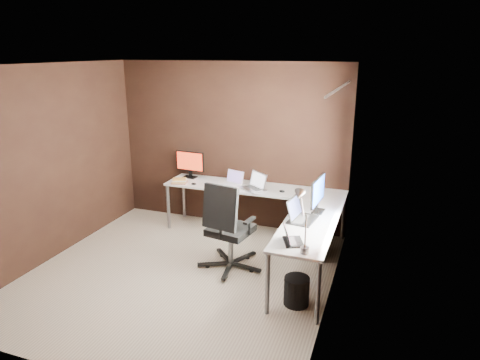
{
  "coord_description": "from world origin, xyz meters",
  "views": [
    {
      "loc": [
        2.28,
        -4.17,
        2.66
      ],
      "look_at": [
        0.46,
        0.95,
        0.99
      ],
      "focal_mm": 32.0,
      "sensor_mm": 36.0,
      "label": 1
    }
  ],
  "objects_px": {
    "monitor_right": "(318,192)",
    "desk_lamp": "(301,212)",
    "laptop_black_big": "(300,215)",
    "office_chair": "(229,243)",
    "laptop_black_small": "(291,239)",
    "book_stack": "(179,181)",
    "laptop_silver": "(255,185)",
    "drawer_pedestal": "(313,232)",
    "monitor_left": "(190,163)",
    "laptop_white": "(233,181)",
    "wastebasket": "(297,291)"
  },
  "relations": [
    {
      "from": "laptop_white",
      "to": "wastebasket",
      "type": "height_order",
      "value": "laptop_white"
    },
    {
      "from": "laptop_silver",
      "to": "laptop_black_big",
      "type": "xyz_separation_m",
      "value": [
        0.85,
        -0.93,
        0.0
      ]
    },
    {
      "from": "laptop_white",
      "to": "wastebasket",
      "type": "relative_size",
      "value": 1.07
    },
    {
      "from": "laptop_silver",
      "to": "drawer_pedestal",
      "type": "bearing_deg",
      "value": 20.99
    },
    {
      "from": "office_chair",
      "to": "wastebasket",
      "type": "distance_m",
      "value": 1.12
    },
    {
      "from": "book_stack",
      "to": "wastebasket",
      "type": "bearing_deg",
      "value": -34.01
    },
    {
      "from": "monitor_left",
      "to": "laptop_black_small",
      "type": "bearing_deg",
      "value": -37.19
    },
    {
      "from": "laptop_black_big",
      "to": "monitor_left",
      "type": "bearing_deg",
      "value": 66.96
    },
    {
      "from": "laptop_silver",
      "to": "office_chair",
      "type": "distance_m",
      "value": 1.13
    },
    {
      "from": "book_stack",
      "to": "office_chair",
      "type": "bearing_deg",
      "value": -38.71
    },
    {
      "from": "drawer_pedestal",
      "to": "office_chair",
      "type": "xyz_separation_m",
      "value": [
        -0.92,
        -0.77,
        0.03
      ]
    },
    {
      "from": "laptop_black_big",
      "to": "wastebasket",
      "type": "xyz_separation_m",
      "value": [
        0.13,
        -0.63,
        -0.63
      ]
    },
    {
      "from": "drawer_pedestal",
      "to": "laptop_black_big",
      "type": "distance_m",
      "value": 0.82
    },
    {
      "from": "monitor_right",
      "to": "laptop_black_small",
      "type": "bearing_deg",
      "value": 179.21
    },
    {
      "from": "drawer_pedestal",
      "to": "monitor_left",
      "type": "height_order",
      "value": "monitor_left"
    },
    {
      "from": "laptop_white",
      "to": "desk_lamp",
      "type": "xyz_separation_m",
      "value": [
        1.39,
        -1.81,
        0.35
      ]
    },
    {
      "from": "monitor_left",
      "to": "laptop_black_big",
      "type": "height_order",
      "value": "monitor_left"
    },
    {
      "from": "laptop_black_small",
      "to": "office_chair",
      "type": "distance_m",
      "value": 1.14
    },
    {
      "from": "drawer_pedestal",
      "to": "book_stack",
      "type": "distance_m",
      "value": 2.12
    },
    {
      "from": "drawer_pedestal",
      "to": "laptop_silver",
      "type": "bearing_deg",
      "value": 163.5
    },
    {
      "from": "monitor_right",
      "to": "laptop_silver",
      "type": "relative_size",
      "value": 1.22
    },
    {
      "from": "laptop_black_big",
      "to": "monitor_right",
      "type": "bearing_deg",
      "value": -17.35
    },
    {
      "from": "drawer_pedestal",
      "to": "office_chair",
      "type": "height_order",
      "value": "office_chair"
    },
    {
      "from": "monitor_right",
      "to": "office_chair",
      "type": "relative_size",
      "value": 0.47
    },
    {
      "from": "monitor_right",
      "to": "office_chair",
      "type": "distance_m",
      "value": 1.27
    },
    {
      "from": "wastebasket",
      "to": "book_stack",
      "type": "bearing_deg",
      "value": 145.99
    },
    {
      "from": "laptop_black_big",
      "to": "desk_lamp",
      "type": "relative_size",
      "value": 0.69
    },
    {
      "from": "monitor_right",
      "to": "office_chair",
      "type": "xyz_separation_m",
      "value": [
        -1.0,
        -0.44,
        -0.65
      ]
    },
    {
      "from": "laptop_white",
      "to": "laptop_black_small",
      "type": "relative_size",
      "value": 1.05
    },
    {
      "from": "drawer_pedestal",
      "to": "office_chair",
      "type": "relative_size",
      "value": 0.53
    },
    {
      "from": "monitor_right",
      "to": "desk_lamp",
      "type": "height_order",
      "value": "desk_lamp"
    },
    {
      "from": "laptop_black_big",
      "to": "laptop_black_small",
      "type": "distance_m",
      "value": 0.66
    },
    {
      "from": "monitor_right",
      "to": "laptop_white",
      "type": "xyz_separation_m",
      "value": [
        -1.37,
        0.71,
        -0.21
      ]
    },
    {
      "from": "monitor_right",
      "to": "wastebasket",
      "type": "bearing_deg",
      "value": -176.26
    },
    {
      "from": "book_stack",
      "to": "laptop_black_small",
      "type": "bearing_deg",
      "value": -35.51
    },
    {
      "from": "office_chair",
      "to": "desk_lamp",
      "type": "bearing_deg",
      "value": -23.46
    },
    {
      "from": "office_chair",
      "to": "laptop_black_small",
      "type": "bearing_deg",
      "value": -21.31
    },
    {
      "from": "laptop_white",
      "to": "monitor_left",
      "type": "bearing_deg",
      "value": -171.27
    },
    {
      "from": "monitor_left",
      "to": "office_chair",
      "type": "distance_m",
      "value": 1.8
    },
    {
      "from": "laptop_white",
      "to": "wastebasket",
      "type": "distance_m",
      "value": 2.23
    },
    {
      "from": "laptop_black_big",
      "to": "office_chair",
      "type": "bearing_deg",
      "value": 104.48
    },
    {
      "from": "laptop_silver",
      "to": "monitor_right",
      "type": "bearing_deg",
      "value": 6.61
    },
    {
      "from": "drawer_pedestal",
      "to": "desk_lamp",
      "type": "xyz_separation_m",
      "value": [
        0.1,
        -1.44,
        0.83
      ]
    },
    {
      "from": "laptop_white",
      "to": "office_chair",
      "type": "relative_size",
      "value": 0.3
    },
    {
      "from": "book_stack",
      "to": "drawer_pedestal",
      "type": "bearing_deg",
      "value": -4.16
    },
    {
      "from": "monitor_left",
      "to": "monitor_right",
      "type": "bearing_deg",
      "value": -16.58
    },
    {
      "from": "drawer_pedestal",
      "to": "laptop_black_big",
      "type": "xyz_separation_m",
      "value": [
        -0.06,
        -0.66,
        0.49
      ]
    },
    {
      "from": "drawer_pedestal",
      "to": "laptop_white",
      "type": "bearing_deg",
      "value": 163.58
    },
    {
      "from": "monitor_right",
      "to": "laptop_black_big",
      "type": "height_order",
      "value": "monitor_right"
    },
    {
      "from": "laptop_black_small",
      "to": "book_stack",
      "type": "xyz_separation_m",
      "value": [
        -2.05,
        1.46,
        -0.01
      ]
    }
  ]
}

